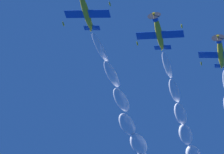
% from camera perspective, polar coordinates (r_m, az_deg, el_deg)
% --- Properties ---
extents(airplane_lead, '(7.39, 7.56, 4.17)m').
position_cam_1_polar(airplane_lead, '(64.66, -3.98, 9.82)').
color(airplane_lead, gold).
extents(airplane_left_wingman, '(7.58, 7.56, 3.69)m').
position_cam_1_polar(airplane_left_wingman, '(68.45, 7.00, 6.67)').
color(airplane_left_wingman, gold).
extents(airplane_right_wingman, '(7.49, 7.56, 3.84)m').
position_cam_1_polar(airplane_right_wingman, '(75.73, 15.95, 3.56)').
color(airplane_right_wingman, gold).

